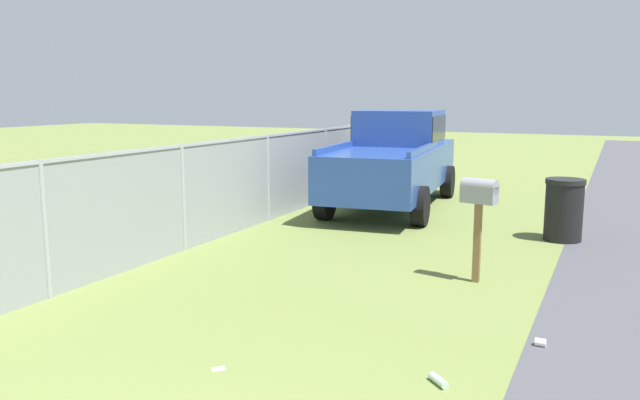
% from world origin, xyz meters
% --- Properties ---
extents(mailbox, '(0.29, 0.48, 1.37)m').
position_xyz_m(mailbox, '(6.46, -0.68, 1.09)').
color(mailbox, brown).
rests_on(mailbox, ground).
extents(pickup_truck, '(5.59, 2.59, 2.09)m').
position_xyz_m(pickup_truck, '(11.44, 2.16, 1.11)').
color(pickup_truck, '#284793').
rests_on(pickup_truck, ground).
extents(trash_bin, '(0.64, 0.64, 1.05)m').
position_xyz_m(trash_bin, '(9.48, -1.50, 0.53)').
color(trash_bin, black).
rests_on(trash_bin, ground).
extents(fence_section, '(18.40, 0.07, 1.68)m').
position_xyz_m(fence_section, '(10.10, 3.82, 0.91)').
color(fence_section, '#9EA3A8').
rests_on(fence_section, ground).
extents(litter_wrapper_near_hydrant, '(0.14, 0.14, 0.01)m').
position_xyz_m(litter_wrapper_near_hydrant, '(2.78, 0.84, 0.00)').
color(litter_wrapper_near_hydrant, silver).
rests_on(litter_wrapper_near_hydrant, ground).
extents(litter_cup_midfield_a, '(0.08, 0.10, 0.08)m').
position_xyz_m(litter_cup_midfield_a, '(4.56, -1.70, 0.04)').
color(litter_cup_midfield_a, white).
rests_on(litter_cup_midfield_a, ground).
extents(litter_bottle_by_mailbox, '(0.20, 0.21, 0.07)m').
position_xyz_m(litter_bottle_by_mailbox, '(3.33, -1.02, 0.04)').
color(litter_bottle_by_mailbox, '#B2D8BF').
rests_on(litter_bottle_by_mailbox, ground).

